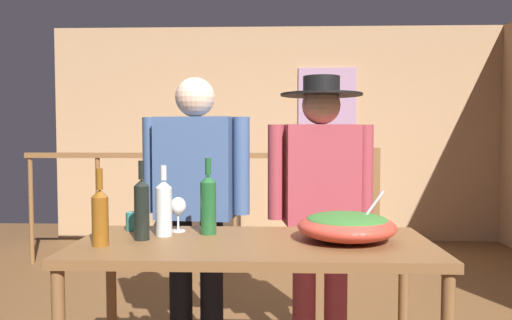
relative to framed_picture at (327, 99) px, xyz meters
The scene contains 15 objects.
back_wall 0.72m from the framed_picture, behind, with size 5.32×0.10×2.53m, color tan.
framed_picture is the anchor object (origin of this frame).
stair_railing 1.70m from the framed_picture, 124.95° to the right, with size 3.40×0.10×1.14m.
tv_console 2.06m from the framed_picture, 168.78° to the right, with size 0.90×0.40×0.53m, color #38281E.
flat_screen_tv 1.75m from the framed_picture, 167.60° to the right, with size 0.56×0.12×0.42m.
serving_table 3.93m from the framed_picture, 100.94° to the right, with size 1.53×0.69×0.80m.
salad_bowl 3.81m from the framed_picture, 94.91° to the right, with size 0.43×0.43×0.22m.
wine_glass 3.78m from the framed_picture, 107.15° to the right, with size 0.08×0.08×0.16m.
wine_bottle_clear 3.88m from the framed_picture, 107.35° to the right, with size 0.07×0.07×0.32m.
wine_bottle_green 3.78m from the framed_picture, 104.65° to the right, with size 0.07×0.07×0.35m.
wine_bottle_dark 3.99m from the framed_picture, 108.03° to the right, with size 0.07×0.07×0.35m.
wine_bottle_amber 4.14m from the framed_picture, 109.41° to the right, with size 0.07×0.07×0.32m.
mug_teal 3.84m from the framed_picture, 110.47° to the right, with size 0.11×0.07×0.09m.
person_standing_left 3.38m from the framed_picture, 108.98° to the right, with size 0.61×0.27×1.58m.
person_standing_right 3.22m from the framed_picture, 96.85° to the right, with size 0.59×0.45×1.58m.
Camera 1 is at (-0.06, -2.79, 1.27)m, focal length 34.66 mm.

